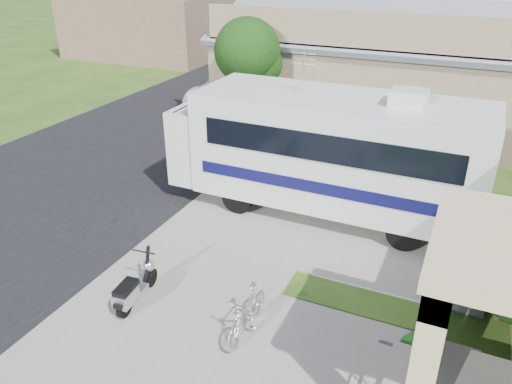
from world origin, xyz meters
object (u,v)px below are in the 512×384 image
at_px(scooter, 134,288).
at_px(van, 278,59).
at_px(motorhome, 327,149).
at_px(pickup_truck, 240,89).
at_px(bicycle, 247,315).
at_px(garden_hose, 413,348).

distance_m(scooter, van, 21.12).
height_order(motorhome, pickup_truck, motorhome).
distance_m(bicycle, pickup_truck, 15.27).
xyz_separation_m(scooter, van, (-5.14, 20.48, 0.50)).
bearing_deg(scooter, garden_hose, 4.33).
relative_size(motorhome, pickup_truck, 1.34).
distance_m(bicycle, garden_hose, 3.13).
distance_m(motorhome, pickup_truck, 10.52).
xyz_separation_m(bicycle, van, (-7.63, 20.31, 0.46)).
bearing_deg(pickup_truck, garden_hose, 125.01).
bearing_deg(pickup_truck, van, -85.57).
bearing_deg(bicycle, garden_hose, 16.59).
distance_m(pickup_truck, garden_hose, 16.15).
height_order(bicycle, van, van).
bearing_deg(bicycle, pickup_truck, 117.13).
bearing_deg(van, scooter, -71.65).
height_order(van, garden_hose, van).
bearing_deg(bicycle, van, 111.16).
distance_m(motorhome, scooter, 6.29).
height_order(pickup_truck, van, van).
relative_size(scooter, van, 0.23).
distance_m(scooter, garden_hose, 5.59).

